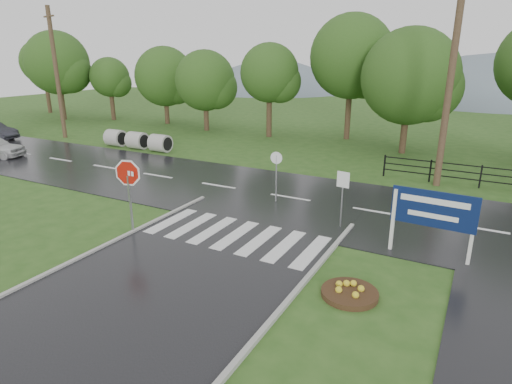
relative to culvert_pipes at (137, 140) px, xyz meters
The scene contains 15 objects.
ground 20.61m from the culvert_pipes, 46.73° to the right, with size 120.00×120.00×0.00m, color #2D531B.
main_road 14.99m from the culvert_pipes, 19.50° to the right, with size 90.00×8.00×0.04m, color black.
walkway 25.16m from the culvert_pipes, 25.93° to the right, with size 2.20×11.00×0.04m, color #232326.
crosswalk 17.31m from the culvert_pipes, 35.30° to the right, with size 6.50×2.80×0.02m.
fence_west 21.90m from the culvert_pipes, ahead, with size 9.58×0.08×1.20m.
hills 55.41m from the culvert_pipes, 70.59° to the left, with size 102.00×48.00×48.00m.
treeline 17.61m from the culvert_pipes, 30.76° to the left, with size 83.20×5.20×10.00m.
culvert_pipes is the anchor object (origin of this frame).
stop_sign 15.65m from the culvert_pipes, 47.65° to the right, with size 1.30×0.36×3.01m.
estate_billboard 22.32m from the culvert_pipes, 22.28° to the right, with size 2.65×0.20×2.32m.
flower_bed 22.52m from the culvert_pipes, 32.25° to the right, with size 1.59×1.59×0.32m.
reg_sign_small 18.81m from the culvert_pipes, 22.99° to the right, with size 0.50×0.08×2.26m.
reg_sign_round 14.97m from the culvert_pipes, 22.89° to the right, with size 0.55×0.09×2.35m.
utility_pole_west 9.41m from the culvert_pipes, behind, with size 1.73×0.59×9.93m.
utility_pole_east 20.43m from the culvert_pipes, ahead, with size 1.77×0.49×10.08m.
Camera 1 is at (7.58, -7.50, 6.45)m, focal length 30.00 mm.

